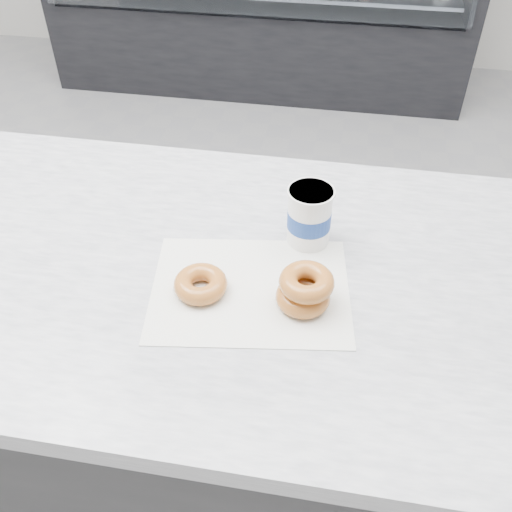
{
  "coord_description": "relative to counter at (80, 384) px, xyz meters",
  "views": [
    {
      "loc": [
        0.56,
        -1.33,
        1.6
      ],
      "look_at": [
        0.43,
        -0.6,
        0.94
      ],
      "focal_mm": 40.0,
      "sensor_mm": 36.0,
      "label": 1
    }
  ],
  "objects": [
    {
      "name": "ground",
      "position": [
        0.0,
        0.6,
        -0.45
      ],
      "size": [
        5.0,
        5.0,
        0.0
      ],
      "primitive_type": "plane",
      "color": "gray",
      "rests_on": "ground"
    },
    {
      "name": "counter",
      "position": [
        0.0,
        0.0,
        0.0
      ],
      "size": [
        3.06,
        0.76,
        0.9
      ],
      "color": "#333335",
      "rests_on": "ground"
    },
    {
      "name": "coffee_cup",
      "position": [
        0.51,
        0.1,
        0.51
      ],
      "size": [
        0.11,
        0.11,
        0.12
      ],
      "rotation": [
        0.0,
        0.0,
        -0.4
      ],
      "color": "white",
      "rests_on": "counter"
    },
    {
      "name": "donut_single",
      "position": [
        0.35,
        -0.07,
        0.47
      ],
      "size": [
        0.12,
        0.12,
        0.03
      ],
      "primitive_type": "torus",
      "rotation": [
        0.0,
        0.0,
        0.37
      ],
      "color": "#B57831",
      "rests_on": "wax_paper"
    },
    {
      "name": "donut_stack",
      "position": [
        0.53,
        -0.06,
        0.48
      ],
      "size": [
        0.13,
        0.13,
        0.06
      ],
      "color": "#B57831",
      "rests_on": "wax_paper"
    },
    {
      "name": "wax_paper",
      "position": [
        0.43,
        -0.05,
        0.45
      ],
      "size": [
        0.37,
        0.3,
        0.0
      ],
      "primitive_type": "cube",
      "rotation": [
        0.0,
        0.0,
        0.14
      ],
      "color": "silver",
      "rests_on": "counter"
    }
  ]
}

